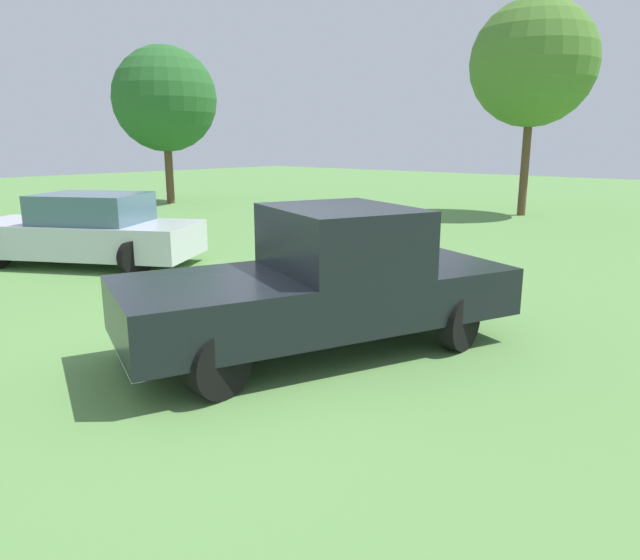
{
  "coord_description": "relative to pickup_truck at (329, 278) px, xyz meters",
  "views": [
    {
      "loc": [
        -4.38,
        -5.02,
        2.56
      ],
      "look_at": [
        0.83,
        -0.47,
        0.9
      ],
      "focal_mm": 32.61,
      "sensor_mm": 36.0,
      "label": 1
    }
  ],
  "objects": [
    {
      "name": "ground_plane",
      "position": [
        -0.95,
        0.52,
        -0.91
      ],
      "size": [
        80.0,
        80.0,
        0.0
      ],
      "primitive_type": "plane",
      "color": "#5B8C47"
    },
    {
      "name": "pickup_truck",
      "position": [
        0.0,
        0.0,
        0.0
      ],
      "size": [
        5.2,
        3.54,
        1.78
      ],
      "rotation": [
        0.0,
        0.0,
        2.76
      ],
      "color": "black",
      "rests_on": "ground_plane"
    },
    {
      "name": "sedan_near",
      "position": [
        0.57,
        7.19,
        -0.21
      ],
      "size": [
        3.99,
        5.03,
        1.5
      ],
      "rotation": [
        0.0,
        0.0,
        2.1
      ],
      "color": "black",
      "rests_on": "ground_plane"
    },
    {
      "name": "tree_back_left",
      "position": [
        9.11,
        16.49,
        3.3
      ],
      "size": [
        4.19,
        4.19,
        6.32
      ],
      "color": "brown",
      "rests_on": "ground_plane"
    },
    {
      "name": "tree_back_right",
      "position": [
        14.87,
        3.66,
        4.18
      ],
      "size": [
        4.18,
        4.18,
        7.19
      ],
      "color": "brown",
      "rests_on": "ground_plane"
    }
  ]
}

